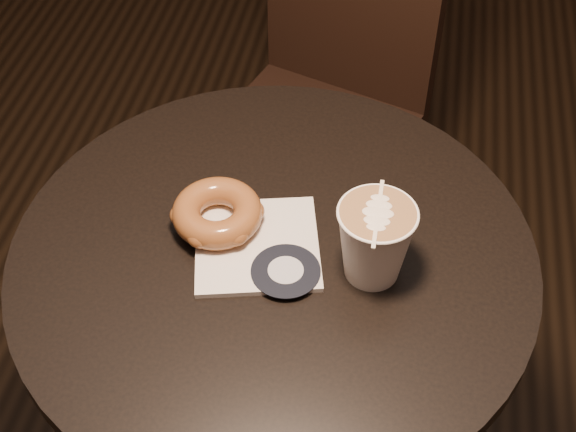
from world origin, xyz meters
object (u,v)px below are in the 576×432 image
(pastry_bag, at_px, (257,245))
(cafe_table, at_px, (275,335))
(chair, at_px, (332,72))
(latte_cup, at_px, (374,243))
(doughnut, at_px, (217,213))

(pastry_bag, bearing_deg, cafe_table, -12.15)
(cafe_table, height_order, pastry_bag, pastry_bag)
(chair, xyz_separation_m, latte_cup, (0.14, -0.69, 0.27))
(chair, xyz_separation_m, pastry_bag, (-0.01, -0.68, 0.22))
(cafe_table, relative_size, chair, 0.78)
(chair, height_order, pastry_bag, chair)
(chair, distance_m, doughnut, 0.70)
(pastry_bag, bearing_deg, doughnut, 141.83)
(chair, bearing_deg, latte_cup, -60.12)
(cafe_table, distance_m, doughnut, 0.24)
(latte_cup, bearing_deg, doughnut, 168.97)
(pastry_bag, distance_m, latte_cup, 0.16)
(chair, height_order, latte_cup, chair)
(cafe_table, height_order, chair, chair)
(cafe_table, distance_m, chair, 0.68)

